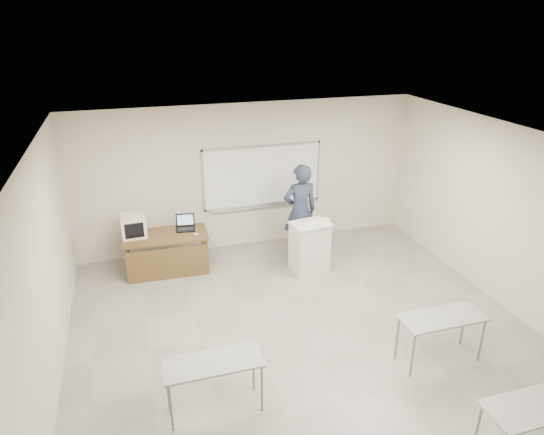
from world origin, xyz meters
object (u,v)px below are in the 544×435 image
object	(u,v)px
podium	(309,247)
presenter	(300,211)
whiteboard	(262,177)
laptop	(185,226)
mouse	(196,234)
instructor_desk	(167,246)
crt_monitor	(133,226)
keyboard	(316,220)

from	to	relation	value
podium	presenter	xyz separation A→B (m)	(0.04, 0.66, 0.47)
whiteboard	laptop	distance (m)	1.90
mouse	laptop	bearing A→B (deg)	109.19
mouse	instructor_desk	bearing A→B (deg)	167.36
crt_monitor	mouse	size ratio (longest dim) A/B	4.73
keyboard	presenter	world-z (taller)	presenter
whiteboard	podium	world-z (taller)	whiteboard
laptop	whiteboard	bearing A→B (deg)	24.34
crt_monitor	keyboard	xyz separation A→B (m)	(3.30, -0.85, 0.05)
laptop	presenter	xyz separation A→B (m)	(2.24, -0.30, 0.16)
podium	crt_monitor	xyz separation A→B (m)	(-3.15, 0.93, 0.46)
crt_monitor	keyboard	world-z (taller)	crt_monitor
mouse	presenter	bearing A→B (deg)	-2.00
podium	laptop	size ratio (longest dim) A/B	2.76
instructor_desk	mouse	world-z (taller)	mouse
instructor_desk	presenter	world-z (taller)	presenter
instructor_desk	crt_monitor	xyz separation A→B (m)	(-0.55, 0.24, 0.39)
keyboard	mouse	bearing A→B (deg)	173.48
crt_monitor	keyboard	bearing A→B (deg)	-16.25
instructor_desk	podium	xyz separation A→B (m)	(2.60, -0.69, -0.07)
laptop	instructor_desk	bearing A→B (deg)	-138.37
presenter	instructor_desk	bearing A→B (deg)	-2.91
whiteboard	instructor_desk	bearing A→B (deg)	-159.62
instructor_desk	crt_monitor	distance (m)	0.71
whiteboard	crt_monitor	size ratio (longest dim) A/B	5.06
crt_monitor	keyboard	distance (m)	3.41
mouse	crt_monitor	bearing A→B (deg)	159.96
whiteboard	presenter	size ratio (longest dim) A/B	1.28
whiteboard	presenter	xyz separation A→B (m)	(0.54, -0.81, -0.51)
whiteboard	keyboard	distance (m)	1.61
whiteboard	podium	xyz separation A→B (m)	(0.50, -1.47, -0.99)
crt_monitor	presenter	xyz separation A→B (m)	(3.19, -0.27, 0.02)
whiteboard	mouse	distance (m)	1.91
podium	crt_monitor	bearing A→B (deg)	155.83
instructor_desk	presenter	bearing A→B (deg)	1.55
instructor_desk	laptop	size ratio (longest dim) A/B	4.39
whiteboard	presenter	bearing A→B (deg)	-56.43
crt_monitor	keyboard	size ratio (longest dim) A/B	0.99
instructor_desk	keyboard	bearing A→B (deg)	-10.25
podium	keyboard	world-z (taller)	keyboard
presenter	keyboard	bearing A→B (deg)	98.74
instructor_desk	presenter	distance (m)	2.67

